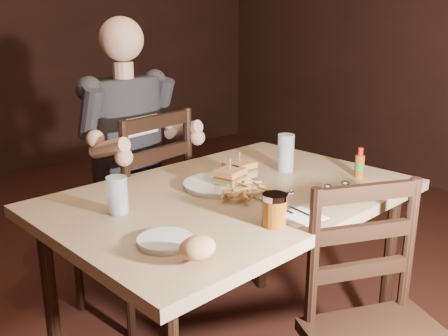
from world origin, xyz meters
TOP-DOWN VIEW (x-y plane):
  - room_shell at (0.00, 0.00)m, footprint 7.00×7.00m
  - main_table at (0.19, 0.12)m, footprint 1.42×1.02m
  - chair_far at (0.10, 0.78)m, footprint 0.57×0.60m
  - diner at (0.11, 0.73)m, footprint 0.59×0.51m
  - dinner_plate at (0.18, 0.19)m, footprint 0.28×0.28m
  - sandwich_left at (0.22, 0.16)m, footprint 0.13×0.12m
  - sandwich_right at (0.30, 0.21)m, footprint 0.11×0.09m
  - fries_pile at (0.20, 0.03)m, footprint 0.27×0.20m
  - ketchup_dollop at (0.21, 0.06)m, footprint 0.05×0.05m
  - glass_left at (-0.23, 0.18)m, footprint 0.07×0.07m
  - glass_right at (0.54, 0.19)m, footprint 0.08×0.08m
  - hot_sauce at (0.71, -0.05)m, footprint 0.04×0.04m
  - salt_shaker at (0.40, -0.16)m, footprint 0.03×0.03m
  - pepper_shaker at (0.46, -0.19)m, footprint 0.04×0.04m
  - syrup_dispenser at (0.10, -0.21)m, footprint 0.09×0.09m
  - napkin at (0.21, -0.21)m, footprint 0.14×0.13m
  - knife at (0.21, -0.08)m, footprint 0.03×0.21m
  - fork at (0.24, -0.17)m, footprint 0.02×0.15m
  - side_plate at (-0.23, -0.11)m, footprint 0.17×0.17m
  - bread_roll at (-0.23, -0.26)m, footprint 0.11×0.09m

SIDE VIEW (x-z plane):
  - chair_far at x=0.10m, z-range 0.00..1.00m
  - main_table at x=0.19m, z-range 0.31..1.08m
  - napkin at x=0.21m, z-range 0.77..0.77m
  - fork at x=0.24m, z-range 0.77..0.78m
  - knife at x=0.21m, z-range 0.77..0.78m
  - side_plate at x=-0.23m, z-range 0.77..0.78m
  - dinner_plate at x=0.18m, z-range 0.77..0.78m
  - ketchup_dollop at x=0.21m, z-range 0.78..0.80m
  - salt_shaker at x=0.40m, z-range 0.77..0.83m
  - pepper_shaker at x=0.46m, z-range 0.77..0.83m
  - fries_pile at x=0.20m, z-range 0.78..0.82m
  - bread_roll at x=-0.23m, z-range 0.78..0.84m
  - syrup_dispenser at x=0.10m, z-range 0.77..0.87m
  - hot_sauce at x=0.71m, z-range 0.77..0.89m
  - sandwich_left at x=0.22m, z-range 0.78..0.88m
  - glass_left at x=-0.23m, z-range 0.77..0.89m
  - sandwich_right at x=0.30m, z-range 0.78..0.88m
  - glass_right at x=0.54m, z-range 0.77..0.93m
  - diner at x=0.11m, z-range 0.52..1.40m
  - room_shell at x=0.00m, z-range -2.10..4.90m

